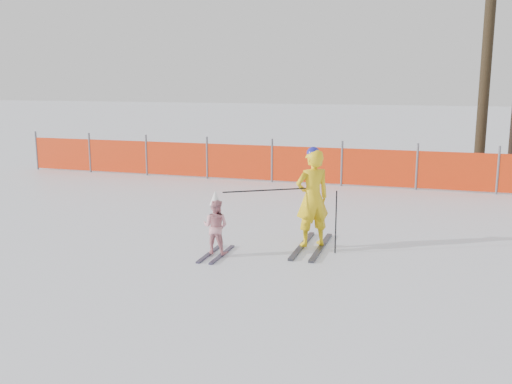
# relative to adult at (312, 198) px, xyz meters

# --- Properties ---
(ground) EXTENTS (120.00, 120.00, 0.00)m
(ground) POSITION_rel_adult_xyz_m (-0.92, -0.82, -0.88)
(ground) COLOR white
(ground) RESTS_ON ground
(adult) EXTENTS (0.74, 1.73, 1.78)m
(adult) POSITION_rel_adult_xyz_m (0.00, 0.00, 0.00)
(adult) COLOR black
(adult) RESTS_ON ground
(child) EXTENTS (0.46, 1.06, 1.10)m
(child) POSITION_rel_adult_xyz_m (-1.45, -0.89, -0.38)
(child) COLOR black
(child) RESTS_ON ground
(ski_poles) EXTENTS (1.81, 0.78, 1.08)m
(ski_poles) POSITION_rel_adult_xyz_m (-0.22, -0.34, -0.04)
(ski_poles) COLOR black
(ski_poles) RESTS_ON ground
(safety_fence) EXTENTS (14.72, 0.06, 1.25)m
(safety_fence) POSITION_rel_adult_xyz_m (-3.12, 6.09, -0.33)
(safety_fence) COLOR #595960
(safety_fence) RESTS_ON ground
(tree_trunks) EXTENTS (1.44, 2.78, 6.10)m
(tree_trunks) POSITION_rel_adult_xyz_m (3.67, 9.43, 2.04)
(tree_trunks) COLOR black
(tree_trunks) RESTS_ON ground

